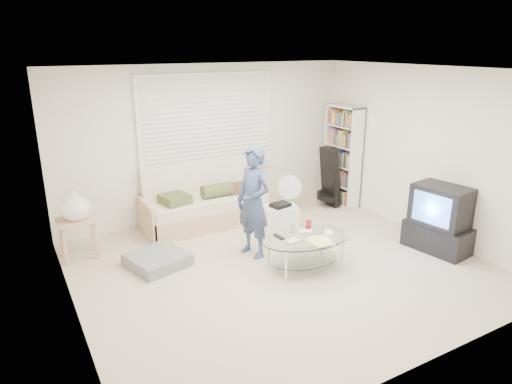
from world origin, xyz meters
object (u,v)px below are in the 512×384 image
futon_sofa (206,205)px  coffee_table (306,243)px  bookshelf (342,156)px  tv_unit (439,220)px

futon_sofa → coffee_table: futon_sofa is taller
bookshelf → tv_unit: 2.30m
bookshelf → coffee_table: 2.78m
futon_sofa → coffee_table: size_ratio=1.62×
bookshelf → coffee_table: size_ratio=1.42×
futon_sofa → coffee_table: bearing=-76.4°
futon_sofa → bookshelf: bearing=-5.8°
futon_sofa → bookshelf: (2.55, -0.26, 0.56)m
bookshelf → coffee_table: bearing=-138.8°
futon_sofa → bookshelf: bookshelf is taller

